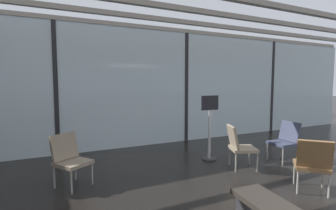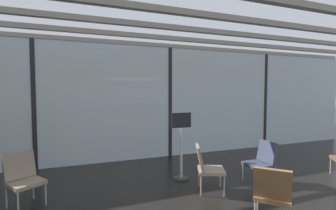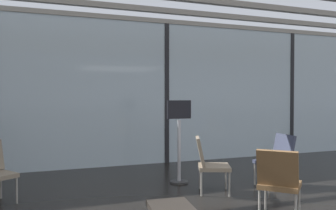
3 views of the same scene
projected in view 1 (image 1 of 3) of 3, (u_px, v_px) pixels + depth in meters
name	position (u px, v px, depth m)	size (l,w,h in m)	color
glass_curtain_wall	(186.00, 88.00, 7.37)	(14.00, 0.08, 3.15)	silver
window_mullion_0	(56.00, 89.00, 5.85)	(0.10, 0.12, 3.15)	black
window_mullion_1	(186.00, 88.00, 7.37)	(0.10, 0.12, 3.15)	black
window_mullion_2	(271.00, 87.00, 8.88)	(0.10, 0.12, 3.15)	black
parked_airplane	(170.00, 79.00, 12.05)	(12.82, 3.82, 3.82)	silver
lounge_chair_0	(313.00, 162.00, 3.88)	(0.71, 0.71, 0.87)	brown
lounge_chair_1	(69.00, 157.00, 4.17)	(0.69, 0.70, 0.87)	#7F705B
lounge_chair_3	(239.00, 144.00, 5.01)	(0.67, 0.65, 0.87)	#7F705B
lounge_chair_5	(285.00, 139.00, 5.49)	(0.54, 0.49, 0.87)	#33384C
info_sign	(209.00, 130.00, 5.57)	(0.44, 0.32, 1.44)	#333333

